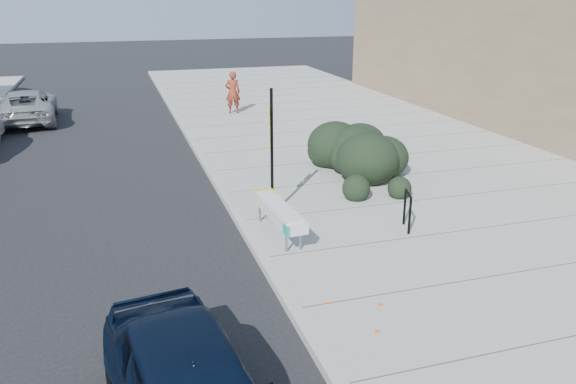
# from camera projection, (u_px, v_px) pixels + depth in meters

# --- Properties ---
(ground) EXTENTS (120.00, 120.00, 0.00)m
(ground) POSITION_uv_depth(u_px,v_px,m) (264.00, 264.00, 11.09)
(ground) COLOR black
(ground) RESTS_ON ground
(sidewalk_near) EXTENTS (11.20, 50.00, 0.15)m
(sidewalk_near) POSITION_uv_depth(u_px,v_px,m) (399.00, 167.00, 17.14)
(sidewalk_near) COLOR gray
(sidewalk_near) RESTS_ON ground
(curb_near) EXTENTS (0.22, 50.00, 0.17)m
(curb_near) POSITION_uv_depth(u_px,v_px,m) (217.00, 184.00, 15.56)
(curb_near) COLOR #9E9E99
(curb_near) RESTS_ON ground
(bench) EXTENTS (0.60, 2.29, 0.68)m
(bench) POSITION_uv_depth(u_px,v_px,m) (279.00, 211.00, 11.93)
(bench) COLOR gray
(bench) RESTS_ON sidewalk_near
(bike_rack) EXTENTS (0.21, 0.57, 0.86)m
(bike_rack) POSITION_uv_depth(u_px,v_px,m) (407.00, 207.00, 12.22)
(bike_rack) COLOR black
(bike_rack) RESTS_ON sidewalk_near
(sign_post) EXTENTS (0.16, 0.33, 2.96)m
(sign_post) POSITION_uv_depth(u_px,v_px,m) (271.00, 146.00, 12.70)
(sign_post) COLOR black
(sign_post) RESTS_ON sidewalk_near
(hedge) EXTENTS (2.15, 4.10, 1.51)m
(hedge) POSITION_uv_depth(u_px,v_px,m) (362.00, 150.00, 15.76)
(hedge) COLOR black
(hedge) RESTS_ON sidewalk_near
(suv_silver) EXTENTS (2.47, 4.94, 1.34)m
(suv_silver) POSITION_uv_depth(u_px,v_px,m) (27.00, 106.00, 23.29)
(suv_silver) COLOR #989A9D
(suv_silver) RESTS_ON ground
(pedestrian) EXTENTS (0.69, 0.48, 1.80)m
(pedestrian) POSITION_uv_depth(u_px,v_px,m) (233.00, 92.00, 24.29)
(pedestrian) COLOR maroon
(pedestrian) RESTS_ON sidewalk_near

